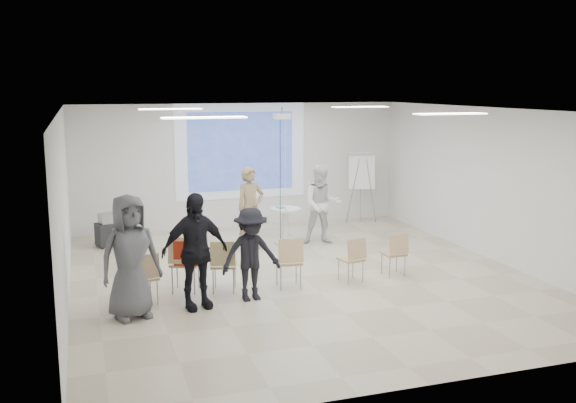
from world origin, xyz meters
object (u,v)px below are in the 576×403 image
object	(u,v)px
chair_right_inner	(353,256)
av_cart	(108,231)
chair_left_inner	(224,262)
audience_left	(195,243)
chair_right_far	(395,251)
player_right	(322,200)
audience_mid	(251,248)
audience_outer	(130,249)
chair_far_left	(145,275)
chair_left_mid	(184,259)
laptop	(224,263)
flipchart_easel	(362,172)
pedestal_table	(285,223)
player_left	(250,203)
chair_center	(290,258)

from	to	relation	value
chair_right_inner	av_cart	distance (m)	5.64
chair_left_inner	audience_left	bearing A→B (deg)	-116.24
av_cart	chair_right_far	bearing A→B (deg)	-57.19
player_right	av_cart	bearing A→B (deg)	179.21
chair_right_far	audience_left	xyz separation A→B (m)	(-3.73, -0.54, 0.56)
audience_mid	audience_outer	distance (m)	1.92
chair_far_left	av_cart	bearing A→B (deg)	81.12
chair_right_inner	chair_left_mid	bearing A→B (deg)	162.56
chair_far_left	chair_left_inner	size ratio (longest dim) A/B	0.94
laptop	flipchart_easel	distance (m)	6.21
laptop	audience_left	bearing A→B (deg)	66.74
audience_outer	av_cart	world-z (taller)	audience_outer
chair_left_mid	flipchart_easel	size ratio (longest dim) A/B	0.55
player_right	av_cart	size ratio (longest dim) A/B	2.66
audience_mid	chair_far_left	bearing A→B (deg)	165.53
chair_left_inner	chair_right_far	bearing A→B (deg)	15.96
player_right	chair_left_inner	size ratio (longest dim) A/B	2.14
chair_far_left	chair_right_inner	size ratio (longest dim) A/B	1.05
chair_right_far	pedestal_table	bearing A→B (deg)	109.55
chair_right_far	laptop	size ratio (longest dim) A/B	2.48
pedestal_table	chair_far_left	size ratio (longest dim) A/B	0.96
chair_left_inner	chair_right_inner	distance (m)	2.28
player_left	laptop	xyz separation A→B (m)	(-1.14, -2.58, -0.51)
audience_left	av_cart	world-z (taller)	audience_left
chair_right_far	audience_outer	bearing A→B (deg)	-173.45
flipchart_easel	audience_outer	bearing A→B (deg)	-122.75
player_left	player_right	xyz separation A→B (m)	(1.61, -0.00, -0.04)
chair_right_inner	laptop	size ratio (longest dim) A/B	2.46
player_right	chair_left_mid	bearing A→B (deg)	-129.81
player_left	av_cart	distance (m)	3.16
chair_center	chair_far_left	bearing A→B (deg)	-171.83
audience_left	av_cart	distance (m)	4.64
chair_left_inner	audience_mid	distance (m)	0.69
player_left	chair_left_inner	world-z (taller)	player_left
chair_far_left	chair_left_mid	distance (m)	0.80
pedestal_table	audience_outer	distance (m)	5.12
audience_left	laptop	bearing A→B (deg)	37.88
player_right	audience_outer	bearing A→B (deg)	-128.00
chair_left_inner	chair_far_left	bearing A→B (deg)	-151.96
player_right	laptop	size ratio (longest dim) A/B	5.83
chair_left_mid	chair_right_inner	world-z (taller)	chair_left_mid
player_left	chair_left_mid	distance (m)	3.11
laptop	audience_outer	xyz separation A→B (m)	(-1.58, -0.83, 0.56)
audience_mid	flipchart_easel	size ratio (longest dim) A/B	0.97
pedestal_table	chair_far_left	world-z (taller)	chair_far_left
flipchart_easel	chair_right_inner	bearing A→B (deg)	-98.82
audience_mid	player_left	bearing A→B (deg)	69.88
flipchart_easel	chair_left_inner	bearing A→B (deg)	-118.68
chair_left_mid	chair_center	xyz separation A→B (m)	(1.73, -0.33, -0.04)
audience_outer	chair_center	bearing A→B (deg)	-5.10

